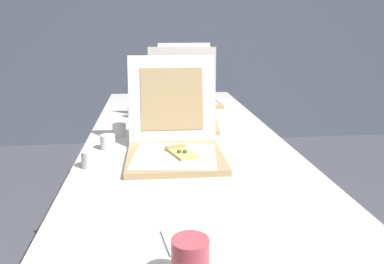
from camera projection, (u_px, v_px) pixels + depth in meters
name	position (u px, v px, depth m)	size (l,w,h in m)	color
wall_back	(163.00, 16.00, 3.94)	(10.00, 0.10, 2.60)	slate
table	(184.00, 144.00, 1.79)	(0.85, 2.31, 0.73)	silver
pizza_box_front	(175.00, 143.00, 1.48)	(0.36, 0.45, 0.36)	tan
pizza_box_middle	(182.00, 113.00, 1.97)	(0.39, 0.39, 0.38)	tan
pizza_box_back	(189.00, 95.00, 2.50)	(0.38, 0.44, 0.37)	tan
cup_white_far	(133.00, 112.00, 2.12)	(0.06, 0.06, 0.06)	white
cup_white_near_left	(90.00, 159.00, 1.37)	(0.06, 0.06, 0.06)	white
cup_white_mid	(119.00, 130.00, 1.75)	(0.06, 0.06, 0.06)	white
cup_white_near_center	(108.00, 142.00, 1.57)	(0.06, 0.06, 0.06)	white
cup_printed_front	(190.00, 262.00, 0.74)	(0.07, 0.07, 0.09)	#D14C56
napkin_pile	(195.00, 239.00, 0.91)	(0.17, 0.16, 0.01)	white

